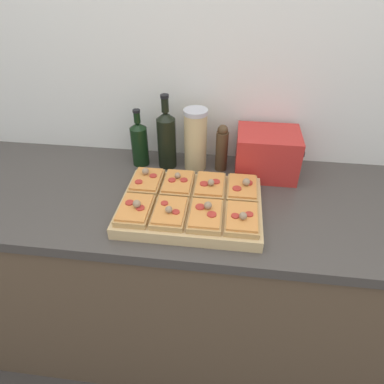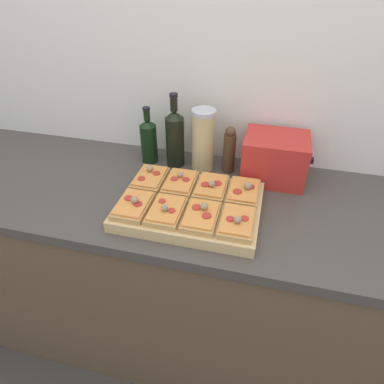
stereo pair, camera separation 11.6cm
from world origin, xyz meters
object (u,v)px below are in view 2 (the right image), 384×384
at_px(toaster_oven, 275,158).
at_px(wine_bottle, 175,137).
at_px(olive_oil_bottle, 149,140).
at_px(pepper_mill, 229,150).
at_px(cutting_board, 190,206).
at_px(grain_jar_tall, 203,140).

bearing_deg(toaster_oven, wine_bottle, 178.73).
xyz_separation_m(olive_oil_bottle, pepper_mill, (0.35, 0.00, -0.00)).
relative_size(wine_bottle, toaster_oven, 1.16).
bearing_deg(olive_oil_bottle, cutting_board, -49.32).
distance_m(wine_bottle, toaster_oven, 0.42).
xyz_separation_m(grain_jar_tall, pepper_mill, (0.11, 0.00, -0.03)).
distance_m(wine_bottle, pepper_mill, 0.23).
bearing_deg(pepper_mill, olive_oil_bottle, 180.00).
xyz_separation_m(cutting_board, grain_jar_tall, (-0.02, 0.30, 0.11)).
bearing_deg(wine_bottle, olive_oil_bottle, 180.00).
relative_size(olive_oil_bottle, pepper_mill, 1.22).
distance_m(grain_jar_tall, toaster_oven, 0.30).
bearing_deg(olive_oil_bottle, grain_jar_tall, 0.00).
distance_m(grain_jar_tall, pepper_mill, 0.11).
xyz_separation_m(cutting_board, toaster_oven, (0.27, 0.29, 0.07)).
distance_m(cutting_board, grain_jar_tall, 0.32).
height_order(cutting_board, pepper_mill, pepper_mill).
xyz_separation_m(olive_oil_bottle, wine_bottle, (0.12, 0.00, 0.03)).
bearing_deg(grain_jar_tall, wine_bottle, 180.00).
bearing_deg(wine_bottle, pepper_mill, 0.00).
height_order(olive_oil_bottle, pepper_mill, olive_oil_bottle).
height_order(cutting_board, wine_bottle, wine_bottle).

